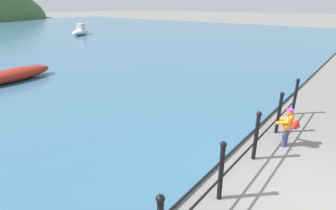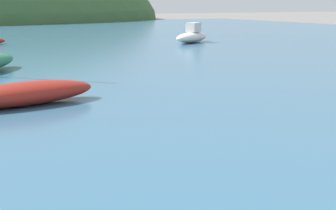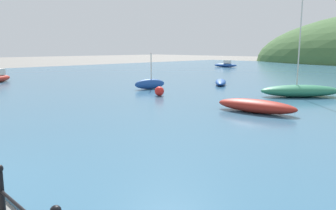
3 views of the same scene
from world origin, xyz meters
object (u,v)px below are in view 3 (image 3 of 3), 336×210
(boat_far_right, at_px, (256,106))
(boat_mid_harbor, at_px, (221,82))
(boat_far_left, at_px, (226,65))
(boat_green_fishing, at_px, (150,84))
(boat_nearest_quay, at_px, (300,91))
(mooring_buoy, at_px, (159,91))

(boat_far_right, xyz_separation_m, boat_mid_harbor, (-7.43, 7.72, -0.08))
(boat_mid_harbor, bearing_deg, boat_far_left, 124.23)
(boat_green_fishing, relative_size, boat_mid_harbor, 0.77)
(boat_mid_harbor, bearing_deg, boat_nearest_quay, -15.35)
(boat_nearest_quay, bearing_deg, boat_mid_harbor, 164.65)
(boat_far_right, xyz_separation_m, boat_far_left, (-20.59, 27.05, 0.05))
(boat_green_fishing, xyz_separation_m, boat_far_right, (9.25, -2.23, -0.06))
(boat_green_fishing, distance_m, boat_nearest_quay, 9.38)
(boat_nearest_quay, relative_size, boat_far_left, 1.59)
(boat_green_fishing, distance_m, boat_mid_harbor, 5.78)
(boat_far_left, bearing_deg, boat_far_right, -52.73)
(boat_far_right, distance_m, boat_far_left, 33.99)
(boat_green_fishing, bearing_deg, boat_far_left, 114.54)
(boat_far_left, height_order, boat_mid_harbor, boat_far_left)
(boat_far_right, distance_m, mooring_buoy, 6.48)
(boat_mid_harbor, distance_m, mooring_buoy, 7.32)
(boat_green_fishing, bearing_deg, mooring_buoy, -32.41)
(boat_green_fishing, bearing_deg, boat_mid_harbor, 71.62)
(boat_nearest_quay, bearing_deg, boat_green_fishing, -157.37)
(boat_nearest_quay, distance_m, boat_mid_harbor, 7.09)
(boat_far_left, distance_m, mooring_buoy, 30.11)
(boat_far_right, height_order, boat_mid_harbor, boat_far_right)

